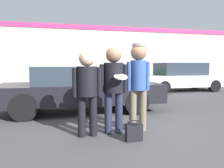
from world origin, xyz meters
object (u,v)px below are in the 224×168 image
object	(u,v)px
parked_car_near	(80,88)
shrub	(111,77)
handbag	(134,132)
person_middle_with_frisbee	(114,82)
person_left	(87,86)
person_right	(138,79)
parked_car_far	(181,77)

from	to	relation	value
parked_car_near	shrub	distance (m)	7.60
parked_car_near	handbag	xyz separation A→B (m)	(0.77, -2.65, -0.52)
person_middle_with_frisbee	handbag	distance (m)	1.04
parked_car_near	person_left	bearing A→B (deg)	-90.44
handbag	person_middle_with_frisbee	bearing A→B (deg)	117.90
person_right	handbag	world-z (taller)	person_right
parked_car_far	person_left	bearing A→B (deg)	-133.54
person_middle_with_frisbee	parked_car_far	bearing A→B (deg)	48.95
person_middle_with_frisbee	handbag	xyz separation A→B (m)	(0.26, -0.49, -0.87)
person_left	parked_car_near	distance (m)	2.24
shrub	person_left	bearing A→B (deg)	-105.12
person_left	parked_car_far	bearing A→B (deg)	46.46
person_right	parked_car_near	size ratio (longest dim) A/B	0.38
person_left	parked_car_near	xyz separation A→B (m)	(0.02, 2.22, -0.29)
parked_car_near	shrub	world-z (taller)	parked_car_near
person_middle_with_frisbee	parked_car_far	distance (m)	7.85
person_left	person_right	size ratio (longest dim) A/B	0.91
parked_car_far	person_right	bearing A→B (deg)	-128.19
person_right	person_middle_with_frisbee	bearing A→B (deg)	-175.38
parked_car_far	handbag	bearing A→B (deg)	-127.35
person_right	shrub	world-z (taller)	person_right
parked_car_far	shrub	xyz separation A→B (m)	(-3.14, 3.41, -0.12)
person_left	handbag	bearing A→B (deg)	-28.43
person_left	handbag	xyz separation A→B (m)	(0.79, -0.43, -0.81)
person_left	shrub	xyz separation A→B (m)	(2.54, 9.39, -0.36)
person_left	shrub	size ratio (longest dim) A/B	1.32
person_middle_with_frisbee	shrub	distance (m)	9.54
person_left	handbag	distance (m)	1.21
shrub	parked_car_far	bearing A→B (deg)	-47.31
parked_car_near	handbag	size ratio (longest dim) A/B	13.19
person_middle_with_frisbee	shrub	xyz separation A→B (m)	(2.00, 9.32, -0.42)
shrub	person_middle_with_frisbee	bearing A→B (deg)	-102.13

